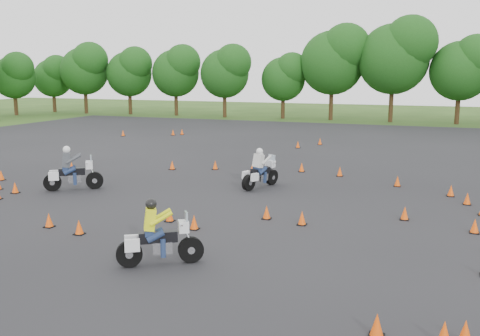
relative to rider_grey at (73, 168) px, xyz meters
The scene contains 7 objects.
ground 7.74m from the rider_grey, 20.34° to the right, with size 140.00×140.00×0.00m, color #2D5119.
asphalt_pad 7.99m from the rider_grey, 24.81° to the left, with size 62.00×62.00×0.00m, color black.
treeline 34.17m from the rider_grey, 72.74° to the left, with size 86.84×32.47×11.00m.
traffic_cones 8.42m from the rider_grey, 10.63° to the left, with size 32.76×33.17×0.45m.
rider_grey is the anchor object (origin of this frame).
rider_yellow 10.48m from the rider_grey, 40.28° to the right, with size 2.31×0.71×1.78m, color yellow, non-canonical shape.
rider_white 8.11m from the rider_grey, 23.77° to the left, with size 2.33×0.71×1.80m, color beige, non-canonical shape.
Camera 1 is at (7.51, -16.01, 5.05)m, focal length 40.00 mm.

